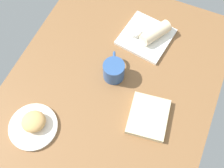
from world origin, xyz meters
TOP-DOWN VIEW (x-y plane):
  - dining_table at (0.00, 0.00)cm, footprint 110.00×90.00cm
  - round_plate at (34.05, -21.77)cm, footprint 20.05×20.05cm
  - scone_pastry at (32.66, -21.51)cm, footprint 13.35×13.45cm
  - square_plate at (-26.43, 5.10)cm, footprint 25.45×25.45cm
  - sauce_cup at (-25.03, 0.26)cm, footprint 4.94×4.94cm
  - breakfast_wrap at (-27.55, 8.98)cm, footprint 15.86×12.62cm
  - book_stack at (11.43, 20.04)cm, footprint 20.31×18.12cm
  - coffee_mug at (-1.45, -1.10)cm, footprint 13.81×9.41cm

SIDE VIEW (x-z plane):
  - dining_table at x=0.00cm, z-range 0.00..4.00cm
  - round_plate at x=34.05cm, z-range 4.00..5.40cm
  - square_plate at x=-26.43cm, z-range 4.00..5.60cm
  - book_stack at x=11.43cm, z-range 4.00..6.61cm
  - sauce_cup at x=-25.03cm, z-range 5.69..8.33cm
  - scone_pastry at x=32.66cm, z-range 5.40..10.42cm
  - breakfast_wrap at x=-27.55cm, z-range 5.60..11.55cm
  - coffee_mug at x=-1.45cm, z-range 4.11..13.26cm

